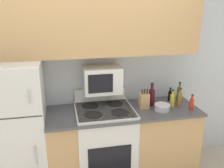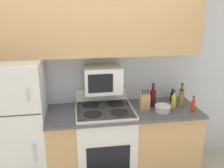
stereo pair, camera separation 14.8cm
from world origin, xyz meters
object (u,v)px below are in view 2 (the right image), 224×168
Objects in this scene: bottle_soy_sauce at (172,97)px; bottle_hot_sauce at (193,105)px; bowl at (163,108)px; knife_block at (145,101)px; bottle_cooking_spray at (174,101)px; microwave at (103,79)px; bottle_olive_oil at (181,95)px; refrigerator at (20,127)px; bottle_vinegar at (181,100)px; stove at (105,143)px; bottle_wine_red at (153,97)px.

bottle_hot_sauce reaches higher than bottle_soy_sauce.
bottle_soy_sauce reaches higher than bowl.
knife_block reaches higher than bottle_cooking_spray.
bottle_olive_oil is (1.04, -0.01, -0.26)m from microwave.
refrigerator is 6.26× the size of knife_block.
microwave is at bearing 8.47° from refrigerator.
bowl is 0.82× the size of bottle_vinegar.
stove is 6.21× the size of bottle_soy_sauce.
bottle_wine_red is at bearing 163.81° from bottle_vinegar.
bottle_vinegar is 1.20× the size of bottle_hot_sauce.
stove is 5.08× the size of bottle_cooking_spray.
bottle_olive_oil is at bearing 66.02° from bottle_vinegar.
stove is at bearing 170.77° from bottle_hot_sauce.
stove is 5.71× the size of bowl.
microwave is 1.90× the size of bottle_vinegar.
bottle_wine_red is (-0.30, -0.10, 0.05)m from bottle_soy_sauce.
bowl is (0.69, -0.27, -0.32)m from microwave.
bottle_cooking_spray is at bearing -106.32° from bottle_soy_sauce.
bottle_soy_sauce is at bearing 18.74° from bottle_wine_red.
bottle_soy_sauce is 0.69× the size of bottle_olive_oil.
refrigerator reaches higher than bottle_cooking_spray.
microwave is 1.07m from bottle_olive_oil.
bottle_soy_sauce is (0.43, 0.17, -0.03)m from knife_block.
refrigerator reaches higher than knife_block.
bottle_cooking_spray is 0.09m from bottle_vinegar.
microwave is 0.97m from bottle_soy_sauce.
stove is at bearing -169.38° from bottle_soy_sauce.
refrigerator is 1.52m from knife_block.
bottle_soy_sauce is at bearing 100.74° from bottle_vinegar.
microwave is 2.33× the size of bowl.
knife_block is at bearing 178.02° from bottle_cooking_spray.
bottle_olive_oil is at bearing 7.62° from stove.
bottle_wine_red reaches higher than bowl.
bottle_soy_sauce is at bearing 51.16° from bowl.
bottle_cooking_spray reaches higher than stove.
bowl is 1.09× the size of bottle_soy_sauce.
bottle_cooking_spray reaches higher than bottle_hot_sauce.
stove is at bearing -0.22° from refrigerator.
bottle_wine_red reaches higher than stove.
microwave is (1.01, 0.15, 0.49)m from refrigerator.
knife_block is 1.06× the size of bottle_vinegar.
refrigerator is at bearing 179.89° from knife_block.
bottle_soy_sauce is 0.75× the size of bottle_vinegar.
bottle_hot_sauce is at bearing -41.53° from bottle_cooking_spray.
bottle_olive_oil is 0.87× the size of bottle_wine_red.
bottle_vinegar is (0.04, -0.20, 0.02)m from bottle_soy_sauce.
bottle_soy_sauce is 0.37m from bottle_hot_sauce.
stove is 0.85m from bowl.
stove is at bearing -172.38° from bottle_olive_oil.
bottle_olive_oil is at bearing 9.28° from bottle_wine_red.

